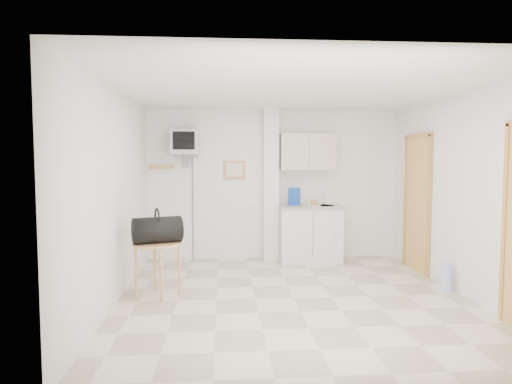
{
  "coord_description": "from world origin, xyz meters",
  "views": [
    {
      "loc": [
        -0.86,
        -5.38,
        1.7
      ],
      "look_at": [
        -0.41,
        0.6,
        1.25
      ],
      "focal_mm": 32.0,
      "sensor_mm": 36.0,
      "label": 1
    }
  ],
  "objects": [
    {
      "name": "water_bottle",
      "position": [
        1.98,
        0.11,
        0.18
      ],
      "size": [
        0.13,
        0.13,
        0.4
      ],
      "color": "#9EBAD7",
      "rests_on": "ground"
    },
    {
      "name": "round_table",
      "position": [
        -1.65,
        0.19,
        0.58
      ],
      "size": [
        0.6,
        0.6,
        0.67
      ],
      "rotation": [
        0.0,
        0.0,
        0.29
      ],
      "color": "tan",
      "rests_on": "ground"
    },
    {
      "name": "duffel_bag",
      "position": [
        -1.64,
        0.15,
        0.83
      ],
      "size": [
        0.65,
        0.49,
        0.43
      ],
      "rotation": [
        0.0,
        0.0,
        0.35
      ],
      "color": "black",
      "rests_on": "round_table"
    },
    {
      "name": "ground",
      "position": [
        0.0,
        0.0,
        0.0
      ],
      "size": [
        4.5,
        4.5,
        0.0
      ],
      "primitive_type": "plane",
      "color": "beige",
      "rests_on": "ground"
    },
    {
      "name": "kitchenette",
      "position": [
        0.57,
        2.0,
        0.8
      ],
      "size": [
        1.03,
        0.58,
        2.1
      ],
      "color": "silver",
      "rests_on": "ground"
    },
    {
      "name": "crt_television",
      "position": [
        -1.45,
        2.02,
        1.94
      ],
      "size": [
        0.44,
        0.45,
        2.15
      ],
      "color": "slate",
      "rests_on": "ground"
    },
    {
      "name": "room_envelope",
      "position": [
        0.24,
        0.09,
        1.54
      ],
      "size": [
        4.24,
        4.54,
        2.55
      ],
      "color": "white",
      "rests_on": "ground"
    }
  ]
}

